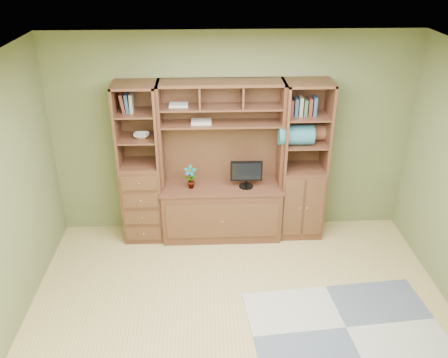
{
  "coord_description": "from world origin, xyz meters",
  "views": [
    {
      "loc": [
        -0.33,
        -3.55,
        3.51
      ],
      "look_at": [
        -0.13,
        1.2,
        1.1
      ],
      "focal_mm": 38.0,
      "sensor_mm": 36.0,
      "label": 1
    }
  ],
  "objects_px": {
    "center_hutch": "(222,165)",
    "left_tower": "(141,165)",
    "monitor": "(246,169)",
    "right_tower": "(303,162)"
  },
  "relations": [
    {
      "from": "center_hutch",
      "to": "monitor",
      "type": "bearing_deg",
      "value": -6.51
    },
    {
      "from": "right_tower",
      "to": "monitor",
      "type": "distance_m",
      "value": 0.72
    },
    {
      "from": "right_tower",
      "to": "center_hutch",
      "type": "bearing_deg",
      "value": -177.77
    },
    {
      "from": "right_tower",
      "to": "monitor",
      "type": "height_order",
      "value": "right_tower"
    },
    {
      "from": "center_hutch",
      "to": "left_tower",
      "type": "bearing_deg",
      "value": 177.71
    },
    {
      "from": "left_tower",
      "to": "right_tower",
      "type": "distance_m",
      "value": 2.02
    },
    {
      "from": "monitor",
      "to": "right_tower",
      "type": "bearing_deg",
      "value": 7.0
    },
    {
      "from": "center_hutch",
      "to": "right_tower",
      "type": "bearing_deg",
      "value": 2.23
    },
    {
      "from": "right_tower",
      "to": "left_tower",
      "type": "bearing_deg",
      "value": 180.0
    },
    {
      "from": "center_hutch",
      "to": "right_tower",
      "type": "relative_size",
      "value": 1.0
    }
  ]
}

